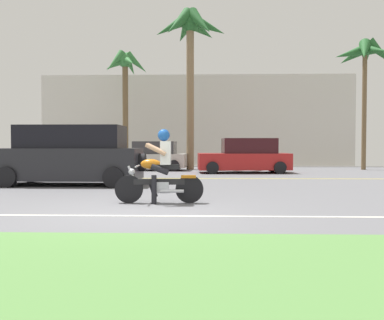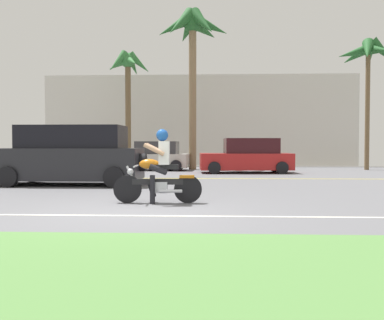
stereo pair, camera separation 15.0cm
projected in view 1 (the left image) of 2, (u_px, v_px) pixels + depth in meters
name	position (u px, v px, depth m)	size (l,w,h in m)	color
ground	(154.00, 196.00, 11.33)	(56.00, 30.00, 0.04)	slate
grass_median	(66.00, 275.00, 4.24)	(56.00, 3.80, 0.06)	#548442
lane_line_near	(132.00, 216.00, 7.97)	(50.40, 0.12, 0.01)	silver
lane_line_far	(171.00, 178.00, 16.87)	(50.40, 0.12, 0.01)	yellow
motorcyclist	(160.00, 172.00, 9.71)	(1.98, 0.65, 1.65)	black
suv_nearby	(71.00, 156.00, 14.14)	(4.78, 2.10, 1.93)	#232328
parked_car_0	(44.00, 157.00, 22.01)	(3.88, 1.91, 1.49)	beige
parked_car_1	(152.00, 157.00, 22.31)	(3.68, 1.98, 1.48)	beige
parked_car_2	(245.00, 157.00, 20.30)	(4.32, 2.15, 1.61)	#AD1E1E
palm_tree_0	(191.00, 36.00, 22.80)	(3.95, 3.68, 8.40)	#846B4C
palm_tree_1	(365.00, 58.00, 22.61)	(3.25, 3.27, 6.86)	brown
palm_tree_2	(125.00, 73.00, 24.65)	(2.78, 2.76, 6.62)	brown
motorcyclist_distant	(35.00, 164.00, 16.83)	(0.64, 1.57, 1.35)	black
building_far	(197.00, 122.00, 29.19)	(19.62, 4.00, 5.68)	beige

